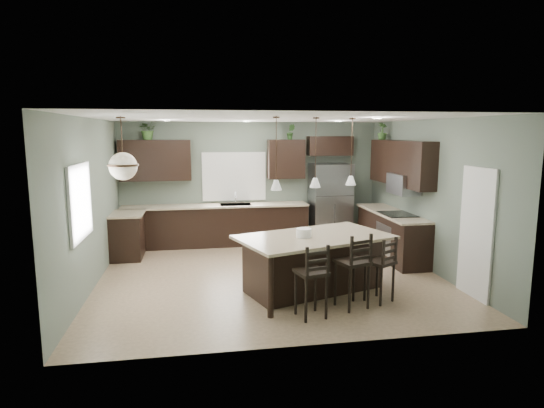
{
  "coord_description": "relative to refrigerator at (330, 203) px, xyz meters",
  "views": [
    {
      "loc": [
        -1.29,
        -7.79,
        2.56
      ],
      "look_at": [
        0.1,
        0.4,
        1.25
      ],
      "focal_mm": 30.0,
      "sensor_mm": 36.0,
      "label": 1
    }
  ],
  "objects": [
    {
      "name": "left_return_cabs",
      "position": [
        -4.5,
        -0.6,
        -0.48
      ],
      "size": [
        0.6,
        0.9,
        0.9
      ],
      "primitive_type": "cube",
      "color": "black",
      "rests_on": "ground"
    },
    {
      "name": "fridge_header",
      "position": [
        0.05,
        0.28,
        1.32
      ],
      "size": [
        1.05,
        0.34,
        0.45
      ],
      "primitive_type": "cube",
      "color": "black",
      "rests_on": "room_shell"
    },
    {
      "name": "faucet",
      "position": [
        -2.2,
        0.1,
        0.16
      ],
      "size": [
        0.02,
        0.02,
        0.28
      ],
      "primitive_type": "cylinder",
      "color": "silver",
      "rests_on": "back_countertop"
    },
    {
      "name": "bar_stool_right",
      "position": [
        -0.36,
        -3.81,
        -0.42
      ],
      "size": [
        0.52,
        0.52,
        1.02
      ],
      "primitive_type": "cube",
      "rotation": [
        0.0,
        0.0,
        0.52
      ],
      "color": "black",
      "rests_on": "ground"
    },
    {
      "name": "bar_stool_center",
      "position": [
        -0.86,
        -3.97,
        -0.36
      ],
      "size": [
        0.53,
        0.53,
        1.14
      ],
      "primitive_type": "cube",
      "rotation": [
        0.0,
        0.0,
        0.32
      ],
      "color": "black",
      "rests_on": "ground"
    },
    {
      "name": "kitchen_island",
      "position": [
        -1.23,
        -3.21,
        -0.46
      ],
      "size": [
        2.69,
        2.04,
        0.92
      ],
      "primitive_type": "cube",
      "rotation": [
        0.0,
        0.0,
        0.33
      ],
      "color": "black",
      "rests_on": "ground"
    },
    {
      "name": "right_lower_cabs",
      "position": [
        0.9,
        -1.43,
        -0.48
      ],
      "size": [
        0.6,
        2.35,
        0.9
      ],
      "primitive_type": "cube",
      "color": "black",
      "rests_on": "ground"
    },
    {
      "name": "right_countertop",
      "position": [
        0.88,
        -1.43,
        -0.01
      ],
      "size": [
        0.66,
        2.35,
        0.04
      ],
      "primitive_type": "cube",
      "color": "#C4B494",
      "rests_on": "right_lower_cabs"
    },
    {
      "name": "ground",
      "position": [
        -1.8,
        -2.3,
        -0.93
      ],
      "size": [
        6.0,
        6.0,
        0.0
      ],
      "primitive_type": "plane",
      "color": "#9E8466",
      "rests_on": "ground"
    },
    {
      "name": "window_back",
      "position": [
        -2.2,
        0.43,
        0.62
      ],
      "size": [
        1.35,
        0.02,
        1.0
      ],
      "primitive_type": "cube",
      "color": "white",
      "rests_on": "room_shell"
    },
    {
      "name": "left_return_countertop",
      "position": [
        -4.48,
        -0.6,
        -0.01
      ],
      "size": [
        0.66,
        0.96,
        0.04
      ],
      "primitive_type": "cube",
      "color": "#C4B494",
      "rests_on": "left_return_cabs"
    },
    {
      "name": "serving_dish",
      "position": [
        -1.42,
        -3.27,
        0.07
      ],
      "size": [
        0.24,
        0.24,
        0.14
      ],
      "primitive_type": "cylinder",
      "color": "white",
      "rests_on": "kitchen_island"
    },
    {
      "name": "window_left",
      "position": [
        -4.78,
        -3.1,
        0.62
      ],
      "size": [
        0.02,
        1.1,
        1.0
      ],
      "primitive_type": "cube",
      "color": "white",
      "rests_on": "room_shell"
    },
    {
      "name": "back_upper_left",
      "position": [
        -3.95,
        0.28,
        1.02
      ],
      "size": [
        1.55,
        0.34,
        0.9
      ],
      "primitive_type": "cube",
      "color": "black",
      "rests_on": "room_shell"
    },
    {
      "name": "cooktop",
      "position": [
        0.88,
        -1.7,
        0.02
      ],
      "size": [
        0.58,
        0.75,
        0.02
      ],
      "primitive_type": "cube",
      "color": "black",
      "rests_on": "right_countertop"
    },
    {
      "name": "pendant_right",
      "position": [
        -0.57,
        -2.98,
        1.32
      ],
      "size": [
        0.17,
        0.17,
        1.1
      ],
      "primitive_type": null,
      "color": "silver",
      "rests_on": "room_shell"
    },
    {
      "name": "pendant_left",
      "position": [
        -1.89,
        -3.43,
        1.32
      ],
      "size": [
        0.17,
        0.17,
        1.1
      ],
      "primitive_type": null,
      "color": "silver",
      "rests_on": "room_shell"
    },
    {
      "name": "room_shell",
      "position": [
        -1.8,
        -2.3,
        0.77
      ],
      "size": [
        6.0,
        6.0,
        6.0
      ],
      "color": "slate",
      "rests_on": "ground"
    },
    {
      "name": "back_upper_right",
      "position": [
        -1.0,
        0.28,
        1.02
      ],
      "size": [
        0.85,
        0.34,
        0.9
      ],
      "primitive_type": "cube",
      "color": "black",
      "rests_on": "room_shell"
    },
    {
      "name": "sink_inset",
      "position": [
        -2.2,
        0.13,
        0.01
      ],
      "size": [
        0.7,
        0.45,
        0.01
      ],
      "primitive_type": "cube",
      "color": "gray",
      "rests_on": "back_countertop"
    },
    {
      "name": "plant_right_wall",
      "position": [
        1.0,
        -0.52,
        1.66
      ],
      "size": [
        0.26,
        0.26,
        0.38
      ],
      "primitive_type": "imported",
      "rotation": [
        0.0,
        0.0,
        0.26
      ],
      "color": "#345826",
      "rests_on": "right_upper_cabs"
    },
    {
      "name": "back_lower_cabs",
      "position": [
        -2.65,
        0.15,
        -0.48
      ],
      "size": [
        4.2,
        0.6,
        0.9
      ],
      "primitive_type": "cube",
      "color": "black",
      "rests_on": "ground"
    },
    {
      "name": "refrigerator",
      "position": [
        0.0,
        0.0,
        0.0
      ],
      "size": [
        0.9,
        0.74,
        1.85
      ],
      "primitive_type": "cube",
      "color": "gray",
      "rests_on": "ground"
    },
    {
      "name": "wall_oven_front",
      "position": [
        0.6,
        -1.7,
        -0.48
      ],
      "size": [
        0.01,
        0.72,
        0.6
      ],
      "primitive_type": "cube",
      "color": "gray",
      "rests_on": "right_lower_cabs"
    },
    {
      "name": "pantry_door",
      "position": [
        1.18,
        -3.85,
        0.09
      ],
      "size": [
        0.04,
        0.82,
        2.04
      ],
      "primitive_type": "cube",
      "color": "white",
      "rests_on": "ground"
    },
    {
      "name": "plant_back_right",
      "position": [
        -0.89,
        0.25,
        1.65
      ],
      "size": [
        0.23,
        0.2,
        0.35
      ],
      "primitive_type": "imported",
      "rotation": [
        0.0,
        0.0,
        -0.3
      ],
      "color": "#2B5123",
      "rests_on": "back_upper_right"
    },
    {
      "name": "back_countertop",
      "position": [
        -2.65,
        0.13,
        -0.01
      ],
      "size": [
        4.2,
        0.66,
        0.04
      ],
      "primitive_type": "cube",
      "color": "#C4B494",
      "rests_on": "back_lower_cabs"
    },
    {
      "name": "plant_back_left",
      "position": [
        -4.08,
        0.25,
        1.71
      ],
      "size": [
        0.53,
        0.5,
        0.46
      ],
      "primitive_type": "imported",
      "rotation": [
        0.0,
        0.0,
        0.42
      ],
      "color": "#335726",
      "rests_on": "back_upper_left"
    },
    {
      "name": "pendant_center",
      "position": [
        -1.23,
        -3.21,
        1.32
      ],
      "size": [
        0.17,
        0.17,
        1.1
      ],
      "primitive_type": null,
      "color": "white",
      "rests_on": "room_shell"
    },
    {
      "name": "bar_stool_left",
      "position": [
        -1.54,
        -4.22,
        -0.39
      ],
      "size": [
        0.48,
        0.48,
        1.07
      ],
      "primitive_type": "cube",
      "rotation": [
        0.0,
        0.0,
        0.23
      ],
      "color": "black",
      "rests_on": "ground"
    },
    {
      "name": "chandelier",
      "position": [
        -4.17,
        -2.9,
        1.39
      ],
      "size": [
        0.47,
        0.47,
        0.96
      ],
      "primitive_type": null,
      "color": "#F3E6C7",
      "rests_on": "room_shell"
    },
    {
      "name": "microwave",
      "position": [
        0.98,
        -1.7,
        0.62
      ],
      "size": [
        0.4,
        0.75,
        0.4
      ],
      "primitive_type": "cube",
      "color": "gray",
      "rests_on": "right_upper_cabs"
    },
    {
      "name": "right_upper_cabs",
      "position": [
        1.03,
        -1.43,
        1.02
      ],
      "size": [
        0.34,
        2.35,
        0.9
      ],
      "primitive_type": "cube",
      "color": "black",
      "rests_on": "room_shell"
    }
  ]
}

